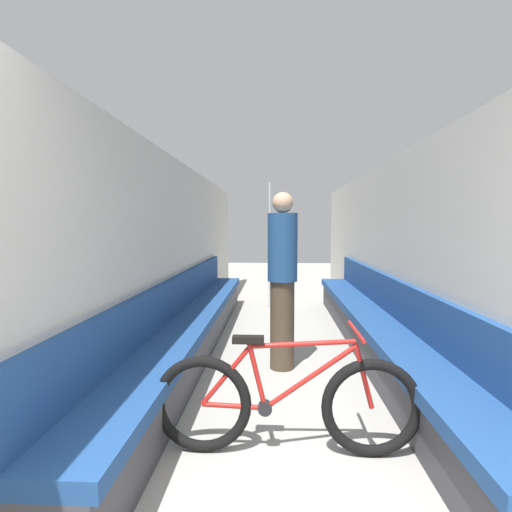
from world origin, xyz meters
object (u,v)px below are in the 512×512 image
object	(u,v)px
bicycle	(286,403)
grab_pole_near	(270,247)
bench_seat_row_right	(376,330)
passenger_standing	(282,278)
bench_seat_row_left	(192,328)

from	to	relation	value
bicycle	grab_pole_near	bearing A→B (deg)	79.95
bicycle	grab_pole_near	size ratio (longest dim) A/B	0.77
bench_seat_row_right	passenger_standing	distance (m)	1.31
passenger_standing	grab_pole_near	bearing A→B (deg)	-173.72
bench_seat_row_left	grab_pole_near	world-z (taller)	grab_pole_near
bench_seat_row_left	bicycle	size ratio (longest dim) A/B	3.51
bench_seat_row_left	passenger_standing	world-z (taller)	passenger_standing
passenger_standing	bench_seat_row_right	bearing A→B (deg)	115.17
bench_seat_row_right	grab_pole_near	xyz separation A→B (m)	(-1.24, 2.69, 0.79)
grab_pole_near	passenger_standing	bearing A→B (deg)	-86.73
bench_seat_row_left	passenger_standing	size ratio (longest dim) A/B	3.34
bicycle	bench_seat_row_right	bearing A→B (deg)	49.62
bicycle	passenger_standing	world-z (taller)	passenger_standing
bench_seat_row_left	bicycle	bearing A→B (deg)	-62.70
bench_seat_row_right	bench_seat_row_left	bearing A→B (deg)	180.00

